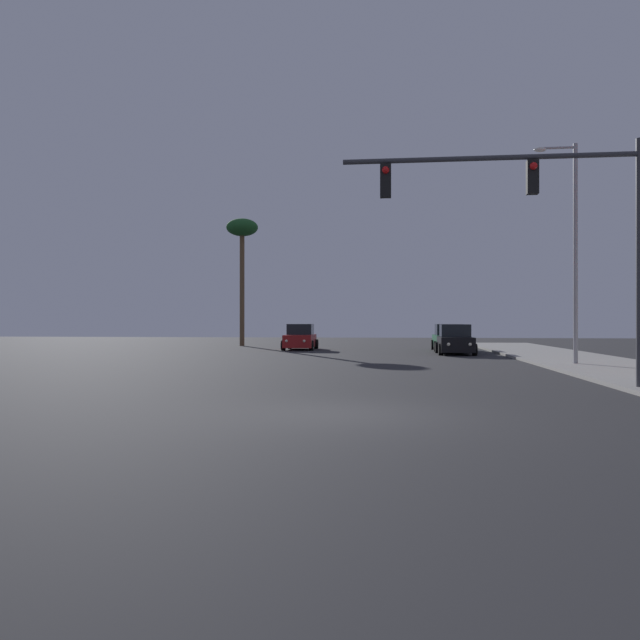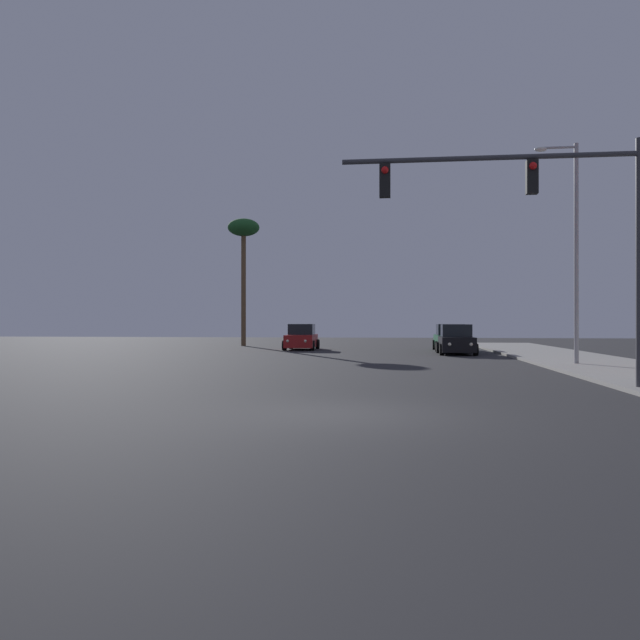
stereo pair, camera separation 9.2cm
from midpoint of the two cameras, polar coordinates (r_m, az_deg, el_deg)
ground_plane at (r=12.39m, az=1.93°, el=-8.60°), size 120.00×120.00×0.00m
car_red at (r=40.89m, az=-1.64°, el=-1.65°), size 2.04×4.34×1.68m
car_black at (r=35.84m, az=12.42°, el=-1.86°), size 2.04×4.32×1.68m
car_green at (r=40.25m, az=11.87°, el=-1.67°), size 2.04×4.32×1.68m
traffic_light_mast at (r=17.85m, az=20.36°, el=9.32°), size 7.89×0.36×6.50m
street_lamp at (r=27.68m, az=22.21°, el=6.69°), size 1.74×0.24×9.00m
palm_tree_far at (r=48.01m, az=-6.95°, el=7.69°), size 2.40×2.40×9.65m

